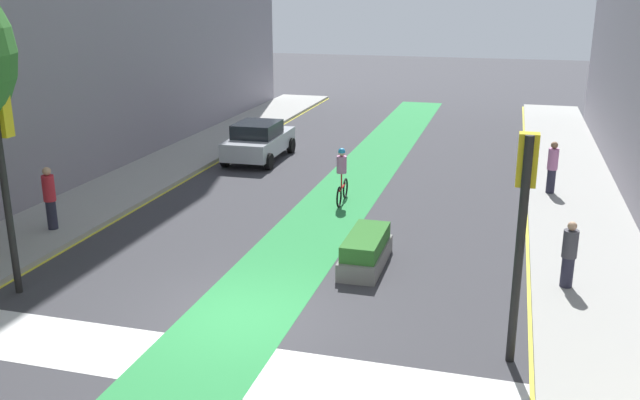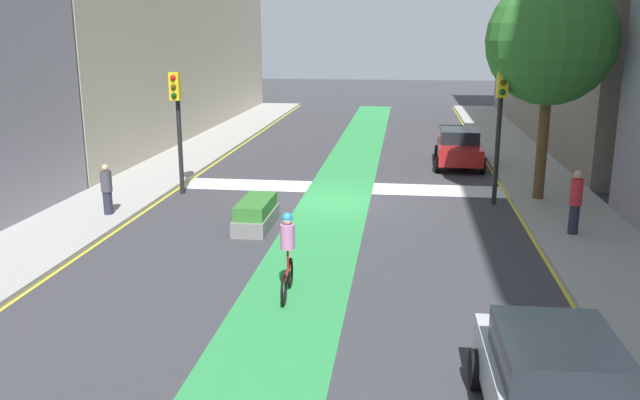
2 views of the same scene
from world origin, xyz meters
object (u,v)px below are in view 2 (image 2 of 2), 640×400
Objects in this scene: pedestrian_sidewalk_right_a at (107,189)px; traffic_signal_near_left at (500,110)px; traffic_signal_near_right at (177,110)px; pedestrian_sidewalk_left_a at (575,201)px; car_red_left_near at (459,147)px; median_planter at (256,214)px; cyclist_in_lane at (287,252)px; car_silver_left_far at (557,392)px; street_tree_near at (551,41)px.

traffic_signal_near_left is at bearing -165.05° from pedestrian_sidewalk_right_a.
traffic_signal_near_right reaches higher than pedestrian_sidewalk_left_a.
traffic_signal_near_right is 1.01× the size of car_red_left_near.
median_planter is (7.36, 3.57, -2.78)m from traffic_signal_near_left.
median_planter is at bearing 57.05° from car_red_left_near.
traffic_signal_near_left is 2.52× the size of pedestrian_sidewalk_left_a.
cyclist_in_lane is at bearing 57.12° from traffic_signal_near_left.
traffic_signal_near_left is 4.45m from pedestrian_sidewalk_left_a.
car_silver_left_far is at bearing 86.37° from traffic_signal_near_left.
pedestrian_sidewalk_right_a is at bearing -1.22° from pedestrian_sidewalk_left_a.
pedestrian_sidewalk_right_a is 4.80m from median_planter.
street_tree_near is at bearing -127.73° from cyclist_in_lane.
cyclist_in_lane is at bearing -46.43° from car_silver_left_far.
traffic_signal_near_right is 2.74× the size of pedestrian_sidewalk_right_a.
car_silver_left_far reaches higher than median_planter.
car_red_left_near and car_silver_left_far have the same top height.
car_silver_left_far is at bearing 80.41° from street_tree_near.
car_silver_left_far is 1.72× the size of median_planter.
traffic_signal_near_right is 0.95× the size of traffic_signal_near_left.
median_planter is (8.88, 4.12, -4.96)m from street_tree_near.
car_silver_left_far is 2.28× the size of cyclist_in_lane.
pedestrian_sidewalk_right_a is (11.42, 9.94, 0.14)m from car_red_left_near.
traffic_signal_near_left is 7.15m from car_red_left_near.
car_red_left_near is 12.25m from median_planter.
traffic_signal_near_right is 4.13m from pedestrian_sidewalk_right_a.
pedestrian_sidewalk_left_a is at bearing -145.26° from cyclist_in_lane.
pedestrian_sidewalk_right_a is at bearing 15.51° from street_tree_near.
street_tree_near is 2.98× the size of median_planter.
cyclist_in_lane is 0.25× the size of street_tree_near.
car_silver_left_far is at bearing 137.79° from pedestrian_sidewalk_right_a.
traffic_signal_near_left is 12.75m from pedestrian_sidewalk_right_a.
traffic_signal_near_left is at bearing 179.32° from traffic_signal_near_right.
traffic_signal_near_left is at bearing -122.88° from cyclist_in_lane.
car_red_left_near is at bearing -90.43° from car_silver_left_far.
cyclist_in_lane is 12.31m from street_tree_near.
street_tree_near is at bearing -87.26° from pedestrian_sidewalk_left_a.
cyclist_in_lane is at bearing 121.93° from traffic_signal_near_right.
cyclist_in_lane reaches higher than pedestrian_sidewalk_right_a.
cyclist_in_lane is at bearing 72.45° from car_red_left_near.
pedestrian_sidewalk_right_a reaches higher than median_planter.
street_tree_near is at bearing 109.78° from car_red_left_near.
pedestrian_sidewalk_right_a is 13.84m from pedestrian_sidewalk_left_a.
traffic_signal_near_left is at bearing -64.20° from pedestrian_sidewalk_left_a.
pedestrian_sidewalk_left_a is (-2.56, -9.93, 0.28)m from car_silver_left_far.
car_red_left_near is at bearing -76.75° from pedestrian_sidewalk_left_a.
pedestrian_sidewalk_left_a is (-1.71, 3.53, -2.10)m from traffic_signal_near_left.
street_tree_near is (0.20, -4.08, 4.28)m from pedestrian_sidewalk_left_a.
pedestrian_sidewalk_right_a is at bearing -38.84° from cyclist_in_lane.
car_red_left_near is 1.73× the size of median_planter.
pedestrian_sidewalk_left_a is at bearing -104.47° from car_silver_left_far.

